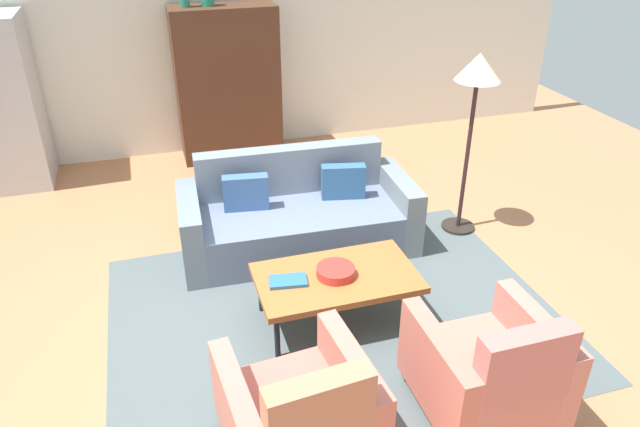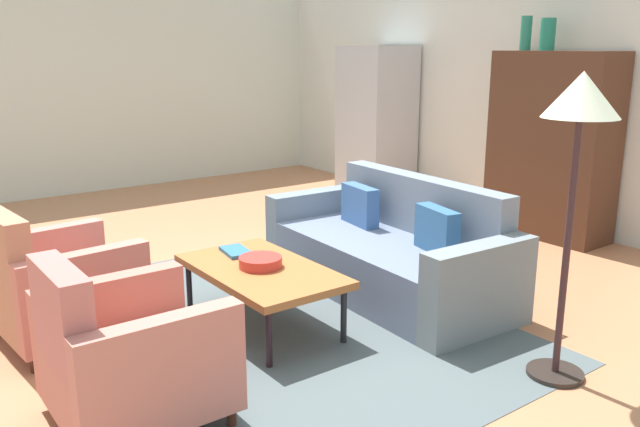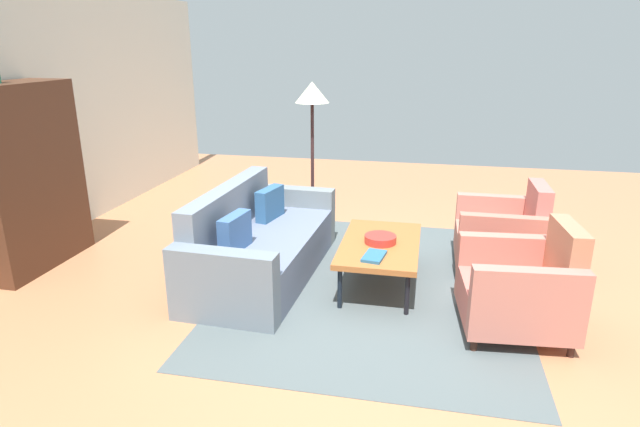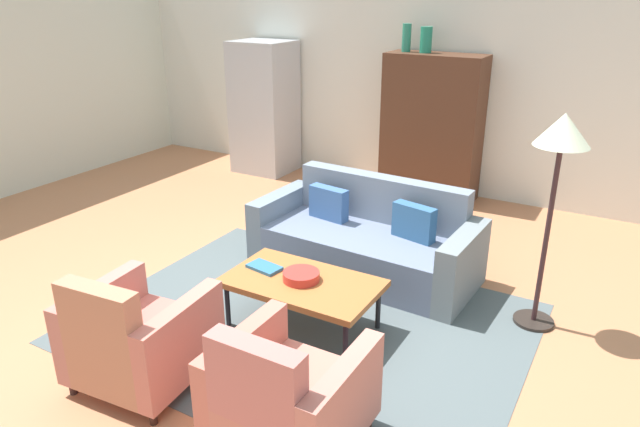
{
  "view_description": "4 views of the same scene",
  "coord_description": "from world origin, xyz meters",
  "px_view_note": "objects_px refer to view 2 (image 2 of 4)",
  "views": [
    {
      "loc": [
        -0.86,
        -3.45,
        2.93
      ],
      "look_at": [
        0.29,
        0.31,
        0.75
      ],
      "focal_mm": 32.86,
      "sensor_mm": 36.0,
      "label": 1
    },
    {
      "loc": [
        3.86,
        -2.21,
        1.84
      ],
      "look_at": [
        0.47,
        0.3,
        0.76
      ],
      "focal_mm": 36.84,
      "sensor_mm": 36.0,
      "label": 2
    },
    {
      "loc": [
        -4.19,
        -0.44,
        2.15
      ],
      "look_at": [
        0.19,
        0.47,
        0.7
      ],
      "focal_mm": 29.61,
      "sensor_mm": 36.0,
      "label": 3
    },
    {
      "loc": [
        2.42,
        -3.45,
        2.56
      ],
      "look_at": [
        0.16,
        0.47,
        0.77
      ],
      "focal_mm": 32.43,
      "sensor_mm": 36.0,
      "label": 4
    }
  ],
  "objects_px": {
    "vase_tall": "(526,33)",
    "coffee_table": "(261,272)",
    "fruit_bowl": "(260,262)",
    "floor_lamp": "(579,125)",
    "cabinet": "(552,146)",
    "armchair_right": "(123,360)",
    "book_stack": "(236,251)",
    "couch": "(393,254)",
    "vase_round": "(548,34)",
    "refrigerator": "(376,121)",
    "armchair_left": "(55,290)"
  },
  "relations": [
    {
      "from": "vase_tall",
      "to": "coffee_table",
      "type": "bearing_deg",
      "value": -79.88
    },
    {
      "from": "fruit_bowl",
      "to": "floor_lamp",
      "type": "distance_m",
      "value": 2.13
    },
    {
      "from": "cabinet",
      "to": "vase_tall",
      "type": "bearing_deg",
      "value": -179.32
    },
    {
      "from": "armchair_right",
      "to": "book_stack",
      "type": "relative_size",
      "value": 2.96
    },
    {
      "from": "couch",
      "to": "vase_round",
      "type": "height_order",
      "value": "vase_round"
    },
    {
      "from": "coffee_table",
      "to": "refrigerator",
      "type": "xyz_separation_m",
      "value": [
        -2.7,
        3.37,
        0.54
      ]
    },
    {
      "from": "armchair_left",
      "to": "book_stack",
      "type": "relative_size",
      "value": 2.96
    },
    {
      "from": "fruit_bowl",
      "to": "vase_round",
      "type": "bearing_deg",
      "value": 95.93
    },
    {
      "from": "coffee_table",
      "to": "refrigerator",
      "type": "relative_size",
      "value": 0.65
    },
    {
      "from": "refrigerator",
      "to": "fruit_bowl",
      "type": "bearing_deg",
      "value": -51.41
    },
    {
      "from": "vase_tall",
      "to": "refrigerator",
      "type": "xyz_separation_m",
      "value": [
        -2.08,
        -0.1,
        -1.04
      ]
    },
    {
      "from": "couch",
      "to": "fruit_bowl",
      "type": "height_order",
      "value": "couch"
    },
    {
      "from": "couch",
      "to": "vase_tall",
      "type": "bearing_deg",
      "value": -72.08
    },
    {
      "from": "fruit_bowl",
      "to": "cabinet",
      "type": "xyz_separation_m",
      "value": [
        -0.21,
        3.47,
        0.45
      ]
    },
    {
      "from": "armchair_left",
      "to": "vase_tall",
      "type": "relative_size",
      "value": 2.67
    },
    {
      "from": "armchair_right",
      "to": "floor_lamp",
      "type": "relative_size",
      "value": 0.51
    },
    {
      "from": "armchair_left",
      "to": "floor_lamp",
      "type": "relative_size",
      "value": 0.51
    },
    {
      "from": "armchair_right",
      "to": "book_stack",
      "type": "xyz_separation_m",
      "value": [
        -0.97,
        1.18,
        0.09
      ]
    },
    {
      "from": "floor_lamp",
      "to": "refrigerator",
      "type": "bearing_deg",
      "value": 151.0
    },
    {
      "from": "couch",
      "to": "armchair_left",
      "type": "bearing_deg",
      "value": 78.37
    },
    {
      "from": "armchair_left",
      "to": "vase_tall",
      "type": "xyz_separation_m",
      "value": [
        -0.02,
        4.63,
        1.62
      ]
    },
    {
      "from": "floor_lamp",
      "to": "cabinet",
      "type": "bearing_deg",
      "value": 126.18
    },
    {
      "from": "fruit_bowl",
      "to": "vase_round",
      "type": "height_order",
      "value": "vase_round"
    },
    {
      "from": "armchair_right",
      "to": "book_stack",
      "type": "bearing_deg",
      "value": 129.55
    },
    {
      "from": "coffee_table",
      "to": "fruit_bowl",
      "type": "relative_size",
      "value": 4.17
    },
    {
      "from": "armchair_left",
      "to": "vase_round",
      "type": "distance_m",
      "value": 4.91
    },
    {
      "from": "armchair_right",
      "to": "armchair_left",
      "type": "bearing_deg",
      "value": -179.8
    },
    {
      "from": "book_stack",
      "to": "refrigerator",
      "type": "relative_size",
      "value": 0.16
    },
    {
      "from": "fruit_bowl",
      "to": "cabinet",
      "type": "bearing_deg",
      "value": 93.46
    },
    {
      "from": "coffee_table",
      "to": "vase_tall",
      "type": "bearing_deg",
      "value": 100.12
    },
    {
      "from": "cabinet",
      "to": "vase_round",
      "type": "height_order",
      "value": "vase_round"
    },
    {
      "from": "couch",
      "to": "vase_tall",
      "type": "relative_size",
      "value": 6.48
    },
    {
      "from": "couch",
      "to": "armchair_left",
      "type": "height_order",
      "value": "armchair_left"
    },
    {
      "from": "coffee_table",
      "to": "fruit_bowl",
      "type": "bearing_deg",
      "value": -180.0
    },
    {
      "from": "fruit_bowl",
      "to": "cabinet",
      "type": "distance_m",
      "value": 3.51
    },
    {
      "from": "armchair_right",
      "to": "refrigerator",
      "type": "bearing_deg",
      "value": 126.23
    },
    {
      "from": "couch",
      "to": "cabinet",
      "type": "distance_m",
      "value": 2.38
    },
    {
      "from": "floor_lamp",
      "to": "couch",
      "type": "bearing_deg",
      "value": 172.88
    },
    {
      "from": "vase_tall",
      "to": "refrigerator",
      "type": "height_order",
      "value": "vase_tall"
    },
    {
      "from": "couch",
      "to": "armchair_right",
      "type": "distance_m",
      "value": 2.43
    },
    {
      "from": "coffee_table",
      "to": "cabinet",
      "type": "distance_m",
      "value": 3.52
    },
    {
      "from": "vase_round",
      "to": "refrigerator",
      "type": "height_order",
      "value": "vase_round"
    },
    {
      "from": "coffee_table",
      "to": "vase_tall",
      "type": "height_order",
      "value": "vase_tall"
    },
    {
      "from": "armchair_left",
      "to": "vase_tall",
      "type": "height_order",
      "value": "vase_tall"
    },
    {
      "from": "fruit_bowl",
      "to": "cabinet",
      "type": "height_order",
      "value": "cabinet"
    },
    {
      "from": "armchair_right",
      "to": "fruit_bowl",
      "type": "xyz_separation_m",
      "value": [
        -0.61,
        1.17,
        0.11
      ]
    },
    {
      "from": "cabinet",
      "to": "vase_round",
      "type": "distance_m",
      "value": 1.06
    },
    {
      "from": "vase_round",
      "to": "book_stack",
      "type": "bearing_deg",
      "value": -90.01
    },
    {
      "from": "vase_tall",
      "to": "armchair_left",
      "type": "bearing_deg",
      "value": -89.69
    },
    {
      "from": "armchair_left",
      "to": "floor_lamp",
      "type": "height_order",
      "value": "floor_lamp"
    }
  ]
}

